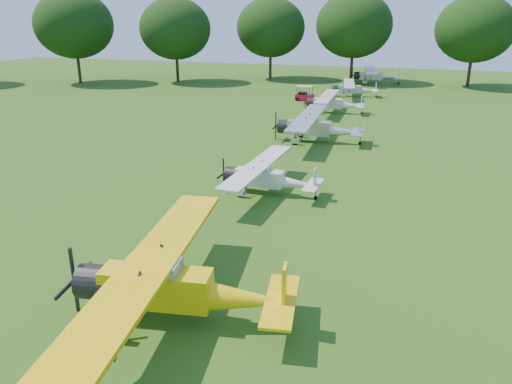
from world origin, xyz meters
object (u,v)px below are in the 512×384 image
at_px(aircraft_2, 173,283).
at_px(golf_cart, 304,96).
at_px(aircraft_5, 332,102).
at_px(aircraft_6, 353,88).
at_px(aircraft_4, 316,126).
at_px(aircraft_7, 375,75).
at_px(aircraft_3, 267,176).

height_order(aircraft_2, golf_cart, aircraft_2).
bearing_deg(aircraft_5, aircraft_6, 85.07).
height_order(aircraft_4, aircraft_7, aircraft_4).
relative_size(aircraft_4, golf_cart, 5.23).
bearing_deg(aircraft_7, aircraft_6, -102.94).
bearing_deg(aircraft_2, aircraft_7, 80.66).
xyz_separation_m(aircraft_2, golf_cart, (-6.07, 45.29, -0.82)).
bearing_deg(aircraft_6, aircraft_5, -101.48).
distance_m(aircraft_2, golf_cart, 45.70).
relative_size(aircraft_2, aircraft_3, 1.32).
bearing_deg(aircraft_7, aircraft_3, -98.56).
bearing_deg(golf_cart, aircraft_5, -48.44).
xyz_separation_m(aircraft_5, aircraft_6, (0.52, 11.60, -0.07)).
relative_size(aircraft_5, golf_cart, 4.50).
height_order(aircraft_2, aircraft_4, aircraft_2).
relative_size(aircraft_2, aircraft_7, 1.08).
bearing_deg(aircraft_3, aircraft_2, -85.02).
height_order(aircraft_2, aircraft_5, aircraft_2).
distance_m(aircraft_3, aircraft_4, 12.85).
relative_size(aircraft_7, golf_cart, 5.21).
relative_size(aircraft_3, aircraft_6, 1.00).
height_order(aircraft_3, aircraft_5, aircraft_5).
bearing_deg(aircraft_7, golf_cart, -116.43).
xyz_separation_m(aircraft_3, golf_cart, (-5.31, 32.42, -0.49)).
relative_size(aircraft_4, aircraft_6, 1.23).
bearing_deg(aircraft_6, aircraft_2, -97.72).
bearing_deg(aircraft_5, aircraft_4, -88.23).
bearing_deg(aircraft_7, aircraft_4, -98.76).
height_order(aircraft_3, aircraft_4, aircraft_4).
bearing_deg(aircraft_4, aircraft_2, -91.68).
distance_m(aircraft_5, aircraft_6, 11.62).
distance_m(aircraft_2, aircraft_4, 25.73).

